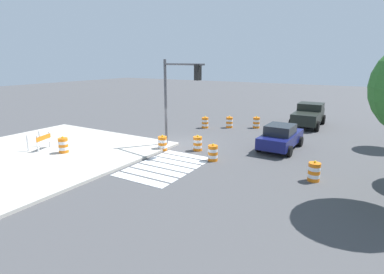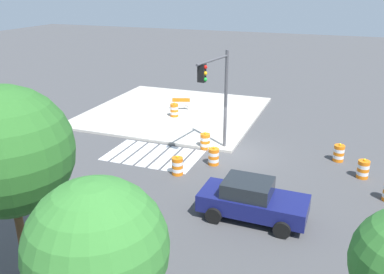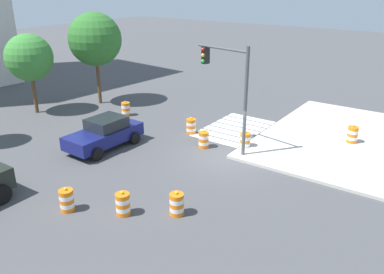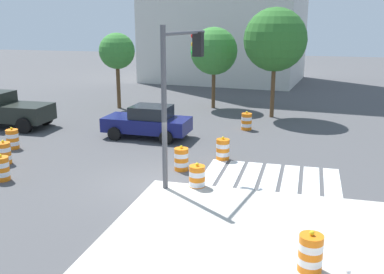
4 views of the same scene
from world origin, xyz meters
TOP-DOWN VIEW (x-y plane):
  - ground_plane at (0.00, 0.00)m, footprint 120.00×120.00m
  - sidewalk_corner at (6.00, -6.00)m, footprint 12.00×12.00m
  - crosswalk_stripes at (4.00, 1.80)m, footprint 5.10×3.20m
  - sports_car at (-2.53, 6.15)m, footprint 4.34×2.21m
  - traffic_barrel_near_corner at (0.50, 1.75)m, footprint 0.56×0.56m
  - traffic_barrel_crosswalk_end at (1.63, -0.17)m, footprint 0.56×0.56m
  - traffic_barrel_median_near at (2.05, 9.02)m, footprint 0.56×0.56m
  - traffic_barrel_median_far at (-5.63, -1.06)m, footprint 0.56×0.56m
  - traffic_barrel_far_curb at (-6.82, 0.65)m, footprint 0.56×0.56m
  - traffic_barrel_lane_center at (1.82, 3.52)m, footprint 0.56×0.56m
  - traffic_barrel_on_sidewalk at (5.49, -4.73)m, footprint 0.56×0.56m
  - construction_barricade at (5.70, -6.53)m, footprint 1.42×1.13m
  - traffic_light_pole at (0.79, 0.52)m, footprint 0.77×3.25m
  - street_tree_streetside_mid at (3.08, 12.61)m, footprint 3.71×3.71m
  - street_tree_streetside_far at (-0.98, 14.50)m, footprint 3.08×3.08m

SIDE VIEW (x-z plane):
  - ground_plane at x=0.00m, z-range 0.00..0.00m
  - crosswalk_stripes at x=4.00m, z-range 0.00..0.02m
  - sidewalk_corner at x=6.00m, z-range 0.00..0.15m
  - traffic_barrel_near_corner at x=0.50m, z-range -0.06..0.96m
  - traffic_barrel_crosswalk_end at x=1.63m, z-range -0.06..0.96m
  - traffic_barrel_median_near at x=2.05m, z-range -0.06..0.96m
  - traffic_barrel_median_far at x=-5.63m, z-range -0.06..0.96m
  - traffic_barrel_far_curb at x=-6.82m, z-range -0.06..0.96m
  - traffic_barrel_lane_center at x=1.82m, z-range -0.06..0.96m
  - traffic_barrel_on_sidewalk at x=5.49m, z-range 0.09..1.11m
  - construction_barricade at x=5.70m, z-range 0.22..1.22m
  - sports_car at x=-2.53m, z-range 0.00..1.63m
  - street_tree_streetside_far at x=-0.98m, z-range 1.10..6.41m
  - traffic_light_pole at x=0.79m, z-range 1.16..6.66m
  - street_tree_streetside_mid at x=3.08m, z-range 1.38..7.86m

